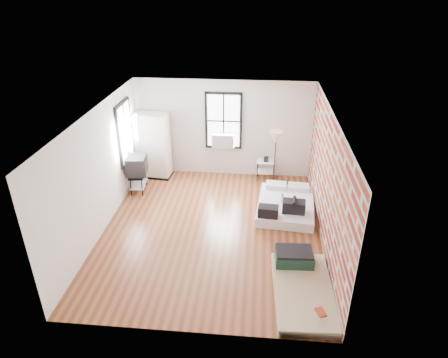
# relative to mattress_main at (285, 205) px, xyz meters

# --- Properties ---
(ground) EXTENTS (6.00, 6.00, 0.00)m
(ground) POSITION_rel_mattress_main_xyz_m (-1.74, -1.02, -0.16)
(ground) COLOR #572D16
(ground) RESTS_ON ground
(room_shell) EXTENTS (5.02, 6.02, 2.80)m
(room_shell) POSITION_rel_mattress_main_xyz_m (-1.51, -0.66, 1.57)
(room_shell) COLOR silver
(room_shell) RESTS_ON ground
(mattress_main) EXTENTS (1.52, 1.96, 0.60)m
(mattress_main) POSITION_rel_mattress_main_xyz_m (0.00, 0.00, 0.00)
(mattress_main) COLOR white
(mattress_main) RESTS_ON ground
(mattress_bare) EXTENTS (1.16, 2.08, 0.44)m
(mattress_bare) POSITION_rel_mattress_main_xyz_m (0.17, -2.78, -0.03)
(mattress_bare) COLOR tan
(mattress_bare) RESTS_ON ground
(wardrobe) EXTENTS (1.02, 0.65, 1.90)m
(wardrobe) POSITION_rel_mattress_main_xyz_m (-3.74, 1.63, 0.79)
(wardrobe) COLOR black
(wardrobe) RESTS_ON ground
(side_table) EXTENTS (0.54, 0.44, 0.69)m
(side_table) POSITION_rel_mattress_main_xyz_m (-0.50, 1.70, 0.30)
(side_table) COLOR black
(side_table) RESTS_ON ground
(floor_lamp) EXTENTS (0.37, 0.37, 1.74)m
(floor_lamp) POSITION_rel_mattress_main_xyz_m (-0.29, 1.01, 1.33)
(floor_lamp) COLOR #322610
(floor_lamp) RESTS_ON ground
(tv_stand) EXTENTS (0.56, 0.76, 1.02)m
(tv_stand) POSITION_rel_mattress_main_xyz_m (-3.96, 0.70, 0.56)
(tv_stand) COLOR black
(tv_stand) RESTS_ON ground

